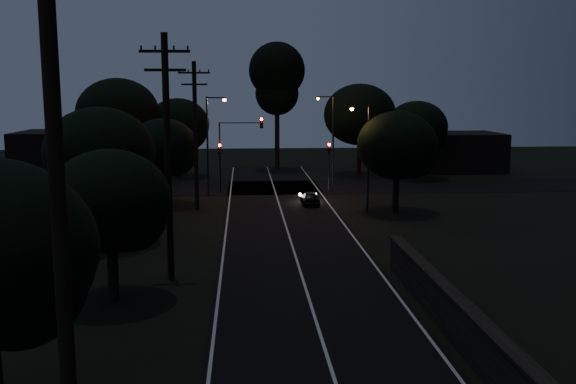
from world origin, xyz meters
TOP-DOWN VIEW (x-y plane):
  - road_surface at (0.00, 31.12)m, footprint 60.00×70.00m
  - utility_pole_near at (-6.00, -2.00)m, footprint 2.20×0.30m
  - utility_pole_mid at (-6.00, 15.00)m, footprint 2.20×0.30m
  - utility_pole_far at (-6.00, 32.00)m, footprint 2.20×0.30m
  - tree_left_b at (-7.83, 11.90)m, footprint 4.91×4.91m
  - tree_left_c at (-10.29, 21.88)m, footprint 6.05×6.05m
  - tree_left_d at (-8.32, 33.90)m, footprint 5.10×5.10m
  - tree_far_nw at (-8.78, 49.88)m, footprint 6.09×6.09m
  - tree_far_w at (-13.73, 45.85)m, footprint 7.52×7.52m
  - tree_far_ne at (9.26, 49.85)m, footprint 7.21×7.21m
  - tree_far_e at (14.21, 46.88)m, footprint 5.90×5.90m
  - tree_right_a at (8.20, 29.89)m, footprint 5.59×5.59m
  - tall_pine at (1.00, 55.00)m, footprint 5.94×5.94m
  - building_left at (-20.00, 52.00)m, footprint 10.00×8.00m
  - building_right at (20.00, 53.00)m, footprint 9.00×7.00m
  - signal_left at (-4.60, 39.99)m, footprint 0.28×0.35m
  - signal_right at (4.60, 39.99)m, footprint 0.28×0.35m
  - signal_mast at (-2.91, 39.99)m, footprint 3.70×0.35m
  - streetlight_a at (-5.31, 38.00)m, footprint 1.66×0.26m
  - streetlight_b at (5.31, 44.00)m, footprint 1.66×0.26m
  - streetlight_c at (5.83, 30.00)m, footprint 1.46×0.26m
  - car at (2.31, 33.41)m, footprint 1.29×3.12m

SIDE VIEW (x-z plane):
  - road_surface at x=0.00m, z-range 0.00..0.03m
  - car at x=2.31m, z-range 0.00..1.06m
  - building_right at x=20.00m, z-range 0.00..4.00m
  - building_left at x=-20.00m, z-range 0.00..4.40m
  - signal_left at x=-4.60m, z-range 0.79..4.89m
  - signal_right at x=4.60m, z-range 0.79..4.89m
  - tree_left_b at x=-7.83m, z-range 0.92..7.17m
  - tree_left_d at x=-8.32m, z-range 0.96..7.43m
  - signal_mast at x=-2.91m, z-range 1.21..7.46m
  - streetlight_c at x=5.83m, z-range 0.60..8.10m
  - tree_right_a at x=8.20m, z-range 1.05..8.16m
  - streetlight_a at x=-5.31m, z-range 0.64..8.64m
  - streetlight_b at x=5.31m, z-range 0.64..8.64m
  - tree_far_e at x=14.21m, z-range 1.11..8.59m
  - tree_left_c at x=-10.29m, z-range 1.12..8.77m
  - tree_far_nw at x=-8.78m, z-range 1.14..8.85m
  - utility_pole_far at x=-6.00m, z-range 0.23..10.73m
  - utility_pole_mid at x=-6.00m, z-range 0.24..11.24m
  - tree_far_ne at x=9.26m, z-range 1.34..10.47m
  - tree_far_w at x=-13.73m, z-range 1.44..11.03m
  - utility_pole_near at x=-6.00m, z-range 0.25..12.25m
  - tall_pine at x=1.00m, z-range 2.98..16.49m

